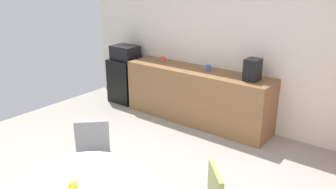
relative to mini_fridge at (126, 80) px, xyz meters
name	(u,v)px	position (x,y,z in m)	size (l,w,h in m)	color
wall_back	(231,45)	(2.03, 0.35, 0.88)	(6.00, 0.10, 2.60)	silver
counter_block	(196,96)	(1.63, 0.00, 0.03)	(2.56, 0.60, 0.90)	brown
mini_fridge	(126,80)	(0.00, 0.00, 0.00)	(0.54, 0.54, 0.84)	black
microwave	(125,52)	(0.00, 0.00, 0.55)	(0.48, 0.38, 0.26)	black
chair_gray	(92,150)	(1.81, -2.39, 0.10)	(0.59, 0.59, 0.83)	silver
mug_white	(251,78)	(2.58, -0.04, 0.53)	(0.13, 0.08, 0.09)	#D84C4C
mug_green	(163,59)	(0.84, 0.09, 0.53)	(0.13, 0.08, 0.09)	#D84C4C
mug_red	(208,68)	(1.80, 0.06, 0.53)	(0.13, 0.08, 0.09)	#3F66BF
coffee_maker	(253,70)	(2.58, 0.00, 0.64)	(0.20, 0.24, 0.32)	black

